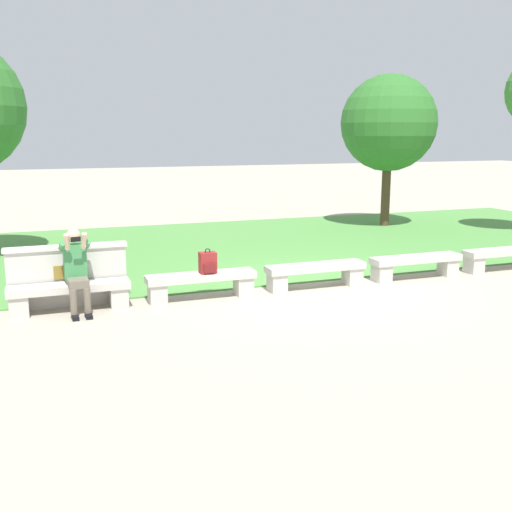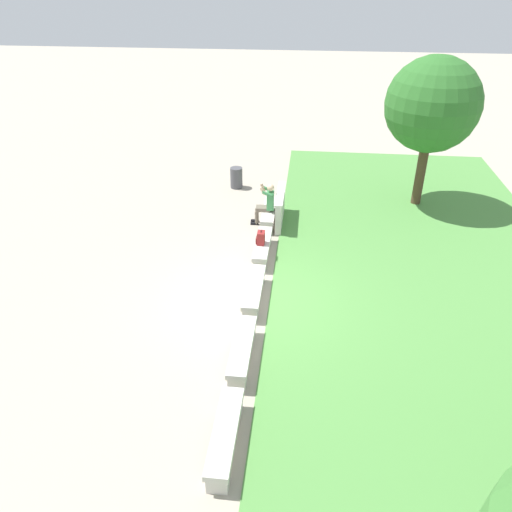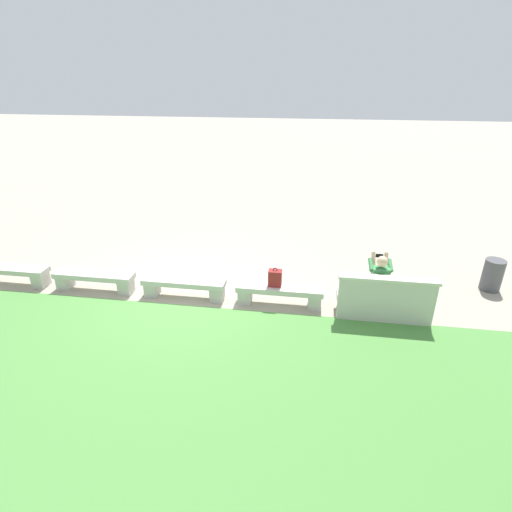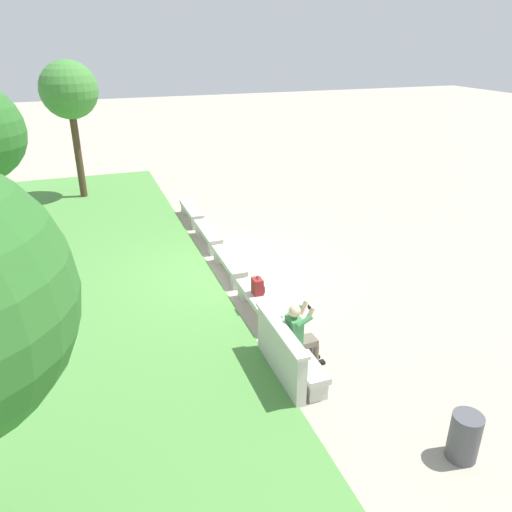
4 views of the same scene
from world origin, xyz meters
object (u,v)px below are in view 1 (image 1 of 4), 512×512
object	(u,v)px
bench_main	(70,293)
bench_mid	(316,272)
backpack	(208,263)
bench_far	(416,263)
tree_behind_wall	(389,124)
person_photographer	(76,267)
bench_near	(201,282)
bench_end	(504,256)

from	to	relation	value
bench_main	bench_mid	distance (m)	4.29
bench_mid	backpack	size ratio (longest dim) A/B	4.38
bench_far	tree_behind_wall	distance (m)	7.23
tree_behind_wall	backpack	bearing A→B (deg)	-140.11
bench_main	person_photographer	bearing A→B (deg)	-33.47
bench_main	bench_near	size ratio (longest dim) A/B	1.00
bench_near	person_photographer	size ratio (longest dim) A/B	1.42
bench_far	bench_main	bearing A→B (deg)	180.00
bench_mid	person_photographer	world-z (taller)	person_photographer
bench_main	tree_behind_wall	distance (m)	11.50
bench_mid	person_photographer	bearing A→B (deg)	-178.93
bench_main	person_photographer	world-z (taller)	person_photographer
bench_main	bench_mid	bearing A→B (deg)	0.00
person_photographer	backpack	distance (m)	2.14
bench_near	person_photographer	world-z (taller)	person_photographer
bench_near	bench_end	distance (m)	6.44
bench_near	tree_behind_wall	bearing A→B (deg)	39.27
bench_near	bench_end	bearing A→B (deg)	0.00
bench_end	person_photographer	size ratio (longest dim) A/B	1.42
bench_far	backpack	world-z (taller)	backpack
tree_behind_wall	bench_mid	bearing A→B (deg)	-130.81
bench_mid	bench_end	distance (m)	4.29
person_photographer	bench_end	bearing A→B (deg)	0.53
bench_near	bench_end	world-z (taller)	same
bench_mid	tree_behind_wall	size ratio (longest dim) A/B	0.42
bench_main	bench_end	distance (m)	8.58
tree_behind_wall	bench_end	bearing A→B (deg)	-98.22
backpack	bench_far	bearing A→B (deg)	0.58
bench_far	tree_behind_wall	size ratio (longest dim) A/B	0.42
bench_near	bench_mid	bearing A→B (deg)	0.00
bench_end	tree_behind_wall	distance (m)	6.63
backpack	tree_behind_wall	world-z (taller)	tree_behind_wall
bench_end	bench_mid	bearing A→B (deg)	180.00
bench_main	person_photographer	distance (m)	0.46
person_photographer	tree_behind_wall	bearing A→B (deg)	32.95
bench_far	tree_behind_wall	bearing A→B (deg)	63.25
person_photographer	tree_behind_wall	distance (m)	11.35
bench_main	tree_behind_wall	bearing A→B (deg)	32.29
bench_mid	bench_near	bearing A→B (deg)	180.00
bench_end	bench_near	bearing A→B (deg)	180.00
backpack	bench_main	bearing A→B (deg)	178.92
bench_mid	backpack	distance (m)	2.06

